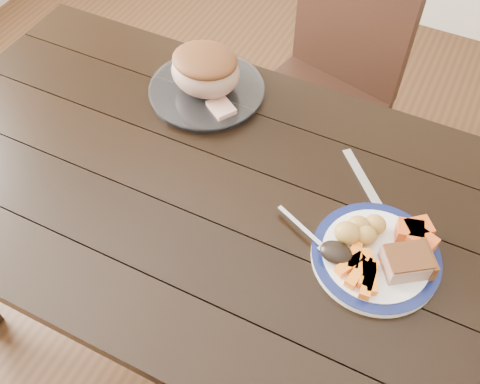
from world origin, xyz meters
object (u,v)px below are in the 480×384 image
at_px(pork_slice, 406,262).
at_px(roast_joint, 206,72).
at_px(serving_platter, 207,92).
at_px(carving_knife, 386,218).
at_px(dinner_plate, 375,257).
at_px(fork, 311,237).
at_px(chair_far, 327,81).
at_px(dining_table, 215,210).

height_order(pork_slice, roast_joint, roast_joint).
bearing_deg(serving_platter, carving_knife, -18.03).
height_order(dinner_plate, fork, fork).
distance_m(chair_far, fork, 0.84).
bearing_deg(dining_table, carving_knife, 13.40).
height_order(chair_far, dinner_plate, chair_far).
bearing_deg(chair_far, pork_slice, 132.68).
xyz_separation_m(dining_table, chair_far, (0.03, 0.74, -0.13)).
relative_size(serving_platter, pork_slice, 3.30).
height_order(dinner_plate, roast_joint, roast_joint).
distance_m(serving_platter, carving_knife, 0.60).
bearing_deg(roast_joint, dining_table, -58.18).
xyz_separation_m(fork, carving_knife, (0.13, 0.13, -0.01)).
relative_size(dinner_plate, fork, 1.62).
relative_size(chair_far, pork_slice, 9.97).
relative_size(chair_far, carving_knife, 3.78).
bearing_deg(roast_joint, pork_slice, -25.16).
bearing_deg(chair_far, roast_joint, 78.78).
height_order(dining_table, roast_joint, roast_joint).
xyz_separation_m(dining_table, roast_joint, (-0.17, 0.28, 0.17)).
relative_size(pork_slice, fork, 0.55).
bearing_deg(fork, roast_joint, 167.12).
bearing_deg(serving_platter, dinner_plate, -27.06).
bearing_deg(roast_joint, chair_far, 65.77).
bearing_deg(fork, serving_platter, 167.12).
distance_m(dining_table, serving_platter, 0.34).
distance_m(roast_joint, carving_knife, 0.60).
bearing_deg(dining_table, roast_joint, 121.82).
distance_m(serving_platter, pork_slice, 0.71).
bearing_deg(dinner_plate, chair_far, 116.21).
bearing_deg(carving_knife, serving_platter, -151.75).
height_order(roast_joint, carving_knife, roast_joint).
height_order(chair_far, carving_knife, chair_far).
height_order(dinner_plate, serving_platter, serving_platter).
xyz_separation_m(roast_joint, carving_knife, (0.57, -0.18, -0.07)).
relative_size(dining_table, chair_far, 1.73).
bearing_deg(chair_far, dining_table, 100.40).
height_order(dining_table, fork, fork).
xyz_separation_m(dinner_plate, serving_platter, (-0.58, 0.29, 0.00)).
relative_size(dining_table, serving_platter, 5.23).
relative_size(serving_platter, fork, 1.80).
xyz_separation_m(serving_platter, roast_joint, (0.00, 0.00, 0.07)).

